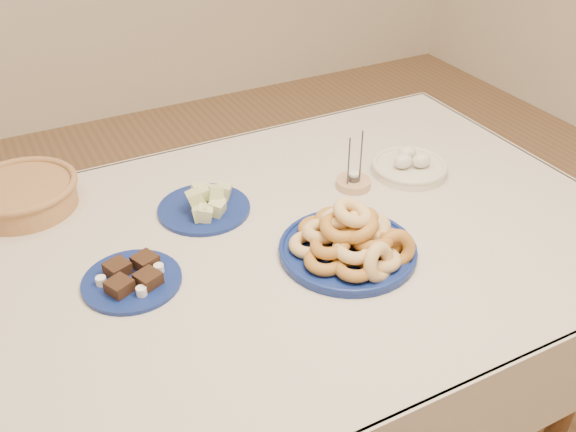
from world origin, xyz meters
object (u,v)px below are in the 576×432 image
object	(u,v)px
melon_plate	(206,205)
wicker_basket	(22,194)
donut_platter	(350,241)
egg_bowl	(409,166)
brownie_plate	(132,278)
dining_table	(279,275)
candle_holder	(353,182)

from	to	relation	value
melon_plate	wicker_basket	distance (m)	0.47
donut_platter	egg_bowl	distance (m)	0.42
brownie_plate	wicker_basket	distance (m)	0.45
donut_platter	dining_table	bearing A→B (deg)	133.82
egg_bowl	brownie_plate	bearing A→B (deg)	-172.45
wicker_basket	candle_holder	size ratio (longest dim) A/B	1.86
dining_table	donut_platter	world-z (taller)	donut_platter
melon_plate	candle_holder	bearing A→B (deg)	-9.94
brownie_plate	melon_plate	bearing A→B (deg)	37.32
donut_platter	brownie_plate	xyz separation A→B (m)	(-0.47, 0.13, -0.03)
donut_platter	melon_plate	distance (m)	0.39
dining_table	candle_holder	size ratio (longest dim) A/B	10.86
wicker_basket	melon_plate	bearing A→B (deg)	-30.29
donut_platter	wicker_basket	world-z (taller)	donut_platter
donut_platter	brownie_plate	size ratio (longest dim) A/B	1.65
brownie_plate	candle_holder	distance (m)	0.65
wicker_basket	dining_table	bearing A→B (deg)	-40.17
melon_plate	candle_holder	xyz separation A→B (m)	(0.40, -0.07, -0.01)
dining_table	egg_bowl	bearing A→B (deg)	13.92
donut_platter	egg_bowl	bearing A→B (deg)	34.94
brownie_plate	wicker_basket	xyz separation A→B (m)	(-0.16, 0.42, 0.03)
candle_holder	egg_bowl	world-z (taller)	candle_holder
brownie_plate	candle_holder	xyz separation A→B (m)	(0.64, 0.12, 0.00)
donut_platter	candle_holder	xyz separation A→B (m)	(0.17, 0.25, -0.02)
egg_bowl	dining_table	bearing A→B (deg)	-166.08
brownie_plate	candle_holder	size ratio (longest dim) A/B	1.48
brownie_plate	candle_holder	bearing A→B (deg)	10.42
melon_plate	egg_bowl	world-z (taller)	melon_plate
donut_platter	candle_holder	bearing A→B (deg)	56.07
dining_table	melon_plate	distance (m)	0.26
wicker_basket	candle_holder	world-z (taller)	candle_holder
candle_holder	donut_platter	bearing A→B (deg)	-123.93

